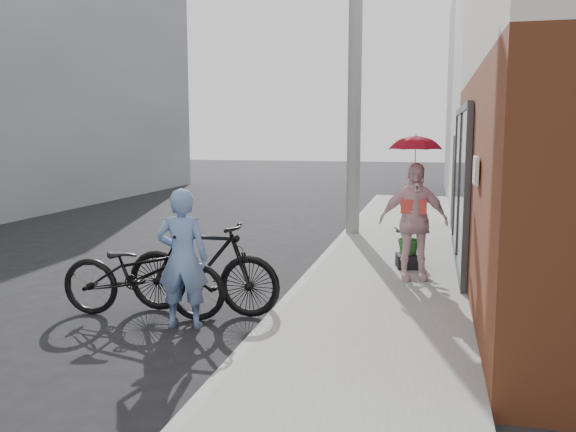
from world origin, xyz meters
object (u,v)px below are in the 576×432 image
(planter, at_px, (410,261))
(utility_pole, at_px, (355,69))
(kimono_woman, at_px, (413,221))
(bike_right, at_px, (202,267))
(officer, at_px, (183,258))
(bike_left, at_px, (143,273))

(planter, bearing_deg, utility_pole, 112.57)
(kimono_woman, bearing_deg, utility_pole, 96.80)
(utility_pole, relative_size, bike_right, 3.55)
(officer, xyz_separation_m, bike_right, (0.03, 0.52, -0.21))
(bike_right, xyz_separation_m, planter, (2.41, 2.67, -0.37))
(officer, bearing_deg, utility_pole, -109.87)
(bike_right, xyz_separation_m, kimono_woman, (2.47, 1.93, 0.37))
(bike_right, bearing_deg, officer, 177.10)
(bike_right, height_order, planter, bike_right)
(officer, bearing_deg, kimono_woman, -145.19)
(planter, bearing_deg, officer, -127.37)
(utility_pole, bearing_deg, officer, -100.22)
(bike_right, distance_m, kimono_woman, 3.16)
(officer, distance_m, planter, 4.06)
(utility_pole, xyz_separation_m, planter, (1.30, -3.13, -3.27))
(officer, relative_size, bike_left, 0.78)
(officer, bearing_deg, bike_left, -29.90)
(officer, height_order, planter, officer)
(kimono_woman, bearing_deg, bike_right, -154.57)
(bike_left, height_order, planter, bike_left)
(officer, xyz_separation_m, bike_left, (-0.62, 0.23, -0.26))
(utility_pole, relative_size, officer, 4.36)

